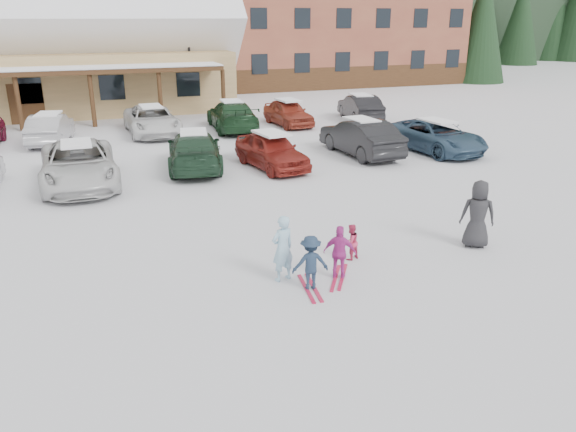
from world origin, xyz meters
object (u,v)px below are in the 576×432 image
object	(u,v)px
parked_car_3	(194,150)
parked_car_12	(288,113)
parked_car_4	(271,150)
parked_car_5	(361,137)
parked_car_9	(50,129)
lamp_post	(189,51)
toddler_red	(351,242)
parked_car_13	(360,108)
bystander_dark	(478,214)
parked_car_6	(436,136)
parked_car_2	(79,164)
adult_skier	(283,248)
parked_car_10	(152,120)
parked_car_11	(232,116)
child_navy	(310,263)
child_magenta	(340,253)

from	to	relation	value
parked_car_3	parked_car_12	bearing A→B (deg)	-122.12
parked_car_4	parked_car_12	world-z (taller)	parked_car_4
parked_car_5	parked_car_9	bearing A→B (deg)	-33.21
parked_car_4	lamp_post	bearing A→B (deg)	81.33
toddler_red	parked_car_13	world-z (taller)	parked_car_13
bystander_dark	parked_car_6	world-z (taller)	bystander_dark
bystander_dark	parked_car_2	size ratio (longest dim) A/B	0.32
parked_car_6	parked_car_12	world-z (taller)	parked_car_12
adult_skier	bystander_dark	bearing A→B (deg)	165.42
bystander_dark	parked_car_10	xyz separation A→B (m)	(-5.95, 17.85, -0.17)
parked_car_10	parked_car_11	world-z (taller)	parked_car_11
toddler_red	parked_car_12	xyz separation A→B (m)	(4.78, 17.45, 0.24)
parked_car_3	parked_car_5	world-z (taller)	parked_car_5
parked_car_3	parked_car_4	distance (m)	3.01
lamp_post	parked_car_10	size ratio (longest dim) A/B	1.26
toddler_red	parked_car_2	bearing A→B (deg)	-75.54
child_navy	parked_car_3	bearing A→B (deg)	-80.21
parked_car_11	parked_car_5	bearing A→B (deg)	121.09
bystander_dark	parked_car_5	size ratio (longest dim) A/B	0.38
lamp_post	bystander_dark	distance (m)	25.43
toddler_red	parked_car_9	distance (m)	18.45
parked_car_2	parked_car_13	world-z (taller)	parked_car_2
parked_car_3	parked_car_13	size ratio (longest dim) A/B	1.14
parked_car_9	toddler_red	bearing A→B (deg)	122.84
toddler_red	parked_car_12	distance (m)	18.09
lamp_post	parked_car_12	size ratio (longest dim) A/B	1.59
child_navy	parked_car_2	distance (m)	11.24
parked_car_11	parked_car_9	bearing A→B (deg)	6.13
bystander_dark	parked_car_12	world-z (taller)	bystander_dark
parked_car_3	parked_car_10	size ratio (longest dim) A/B	0.97
child_magenta	parked_car_5	distance (m)	12.26
toddler_red	bystander_dark	distance (m)	3.45
bystander_dark	lamp_post	bearing A→B (deg)	-52.63
parked_car_11	parked_car_12	bearing A→B (deg)	-171.55
lamp_post	child_magenta	distance (m)	25.89
lamp_post	parked_car_11	size ratio (longest dim) A/B	1.24
parked_car_10	child_magenta	bearing A→B (deg)	-85.68
parked_car_5	parked_car_11	size ratio (longest dim) A/B	0.90
child_navy	parked_car_5	xyz separation A→B (m)	(6.83, 10.95, 0.15)
child_magenta	parked_car_10	xyz separation A→B (m)	(-1.83, 18.35, 0.08)
lamp_post	parked_car_13	xyz separation A→B (m)	(8.32, -7.22, -2.92)
bystander_dark	child_magenta	bearing A→B (deg)	38.61
parked_car_9	parked_car_13	bearing A→B (deg)	-168.32
parked_car_3	parked_car_10	xyz separation A→B (m)	(-0.68, 7.44, -0.01)
child_navy	parked_car_10	size ratio (longest dim) A/B	0.24
toddler_red	bystander_dark	xyz separation A→B (m)	(3.41, -0.38, 0.43)
parked_car_5	parked_car_12	xyz separation A→B (m)	(-0.51, 7.64, -0.08)
parked_car_4	parked_car_6	world-z (taller)	parked_car_4
child_navy	parked_car_9	world-z (taller)	parked_car_9
bystander_dark	parked_car_2	bearing A→B (deg)	-13.18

